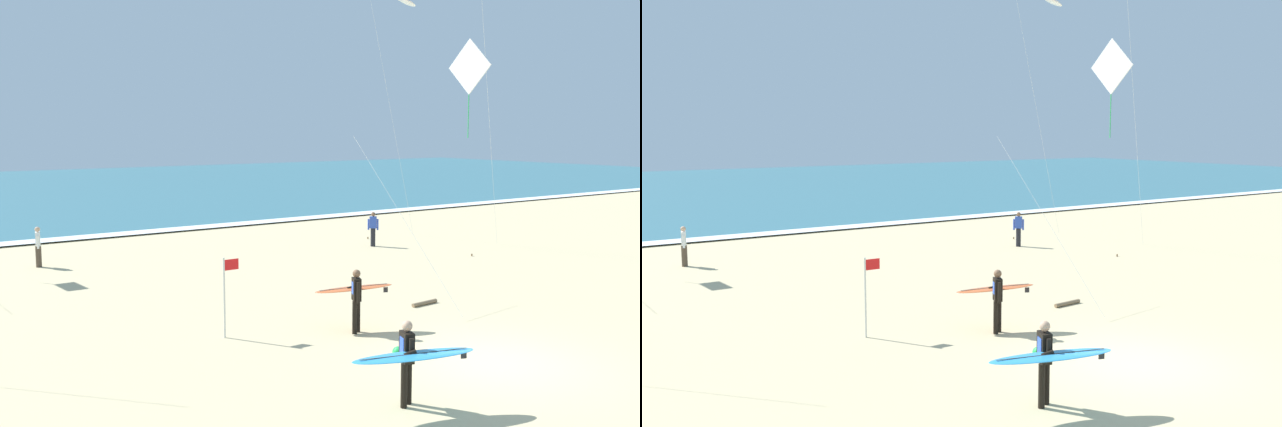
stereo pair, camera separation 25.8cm
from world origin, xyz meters
TOP-DOWN VIEW (x-y plane):
  - ground_plane at (0.00, 0.00)m, footprint 160.00×160.00m
  - ocean_water at (0.00, 53.74)m, footprint 160.00×60.00m
  - shoreline_foam at (0.00, 24.04)m, footprint 160.00×1.37m
  - surfer_lead at (-3.47, -0.94)m, footprint 2.50×1.38m
  - surfer_trailing at (-1.13, 3.85)m, footprint 2.12×1.36m
  - kite_diamond_ivory_far at (1.96, 2.99)m, footprint 0.20×5.71m
  - bystander_white_top at (-5.97, 17.82)m, footprint 0.24×0.49m
  - bystander_blue_top at (7.85, 14.22)m, footprint 0.39×0.36m
  - lifeguard_flag at (-4.20, 5.29)m, footprint 0.45×0.05m
  - beach_ball at (-1.65, 1.50)m, footprint 0.28×0.28m
  - driftwood_log at (2.34, 4.86)m, footprint 1.03×0.20m

SIDE VIEW (x-z plane):
  - ground_plane at x=0.00m, z-range 0.00..0.00m
  - ocean_water at x=0.00m, z-range 0.00..0.08m
  - driftwood_log at x=2.34m, z-range 0.00..0.12m
  - shoreline_foam at x=0.00m, z-range 0.08..0.09m
  - beach_ball at x=-1.65m, z-range 0.00..0.28m
  - bystander_white_top at x=-5.97m, z-range 0.02..1.61m
  - bystander_blue_top at x=7.85m, z-range 0.02..1.61m
  - surfer_trailing at x=-1.13m, z-range 0.19..1.89m
  - surfer_lead at x=-3.47m, z-range 0.20..1.90m
  - lifeguard_flag at x=-4.20m, z-range 0.22..2.32m
  - kite_diamond_ivory_far at x=1.96m, z-range 2.96..10.74m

